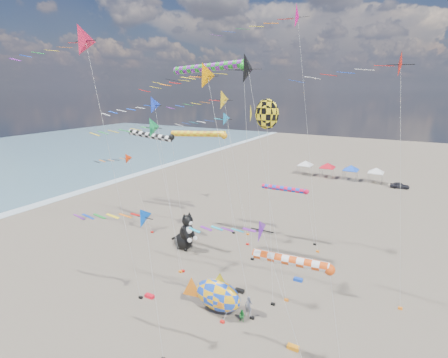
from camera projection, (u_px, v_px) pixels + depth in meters
ground at (159, 349)px, 26.90m from camera, size 260.00×260.00×0.00m
delta_kite_0 at (110, 223)px, 25.18m from camera, size 9.79×1.63×11.31m
delta_kite_1 at (85, 43)px, 29.48m from camera, size 13.82×2.79×24.82m
delta_kite_2 at (224, 102)px, 41.73m from camera, size 11.16×2.52×19.38m
delta_kite_3 at (386, 69)px, 27.97m from camera, size 10.80×2.22×22.41m
delta_kite_4 at (151, 130)px, 35.84m from camera, size 11.10×2.30×16.74m
delta_kite_5 at (244, 234)px, 23.80m from camera, size 10.04×1.86×11.07m
delta_kite_6 at (300, 19)px, 37.62m from camera, size 13.27×2.79×28.29m
delta_kite_7 at (199, 79)px, 27.61m from camera, size 11.33×2.26×21.61m
delta_kite_8 at (217, 121)px, 46.05m from camera, size 11.18×1.88×16.56m
delta_kite_9 at (144, 109)px, 35.35m from camera, size 9.94×1.96×18.75m
delta_kite_10 at (242, 70)px, 29.96m from camera, size 14.50×2.88×22.61m
delta_kite_11 at (115, 161)px, 48.74m from camera, size 11.11×1.55×10.85m
windsock_0 at (295, 262)px, 23.49m from camera, size 6.98×0.72×8.54m
windsock_1 at (200, 134)px, 47.15m from camera, size 9.87×0.86×13.85m
windsock_2 at (287, 189)px, 44.78m from camera, size 7.51×0.66×7.22m
windsock_3 at (212, 68)px, 37.75m from camera, size 10.18×0.89×22.08m
windsock_4 at (152, 136)px, 41.43m from camera, size 8.08×0.72×14.33m
angelfish_kite at (265, 116)px, 30.67m from camera, size 3.74×3.02×18.57m
cat_inflatable at (185, 230)px, 43.08m from camera, size 3.97×2.69×4.90m
fish_inflatable at (217, 295)px, 30.76m from camera, size 5.92×2.41×4.03m
person_adult at (248, 306)px, 30.62m from camera, size 0.69×0.47×1.83m
child_green at (242, 316)px, 29.87m from camera, size 0.58×0.47×1.14m
child_blue at (204, 299)px, 32.37m from camera, size 0.61×0.63×1.06m
kite_bag_0 at (150, 296)px, 33.44m from camera, size 0.90×0.44×0.30m
kite_bag_1 at (240, 291)px, 34.32m from camera, size 0.90×0.44×0.30m
kite_bag_2 at (293, 347)px, 26.84m from camera, size 0.90×0.44×0.30m
kite_bag_3 at (298, 280)px, 36.30m from camera, size 0.90×0.44×0.30m
tent_row at (339, 165)px, 76.23m from camera, size 19.20×4.20×3.80m
parked_car at (400, 185)px, 69.45m from camera, size 3.69×1.88×1.20m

